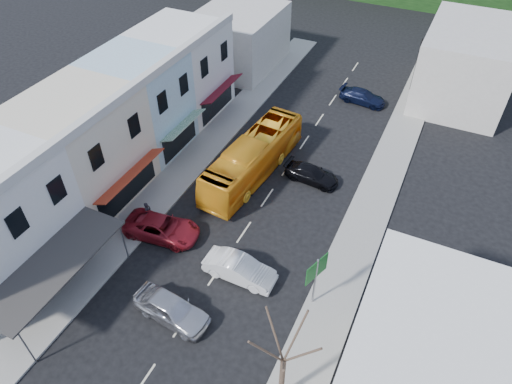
# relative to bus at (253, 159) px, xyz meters

# --- Properties ---
(ground) EXTENTS (120.00, 120.00, 0.00)m
(ground) POSITION_rel_bus_xyz_m (2.21, -10.14, -1.55)
(ground) COLOR black
(ground) RESTS_ON ground
(sidewalk_left) EXTENTS (3.00, 52.00, 0.15)m
(sidewalk_left) POSITION_rel_bus_xyz_m (-5.29, -0.14, -1.48)
(sidewalk_left) COLOR gray
(sidewalk_left) RESTS_ON ground
(sidewalk_right) EXTENTS (3.00, 52.00, 0.15)m
(sidewalk_right) POSITION_rel_bus_xyz_m (9.71, -0.14, -1.48)
(sidewalk_right) COLOR gray
(sidewalk_right) RESTS_ON ground
(shopfront_row) EXTENTS (8.25, 30.00, 8.00)m
(shopfront_row) POSITION_rel_bus_xyz_m (-10.28, -5.14, 2.45)
(shopfront_row) COLOR white
(shopfront_row) RESTS_ON ground
(distant_block_left) EXTENTS (8.00, 10.00, 6.00)m
(distant_block_left) POSITION_rel_bus_xyz_m (-9.79, 16.86, 1.45)
(distant_block_left) COLOR #B7B2A8
(distant_block_left) RESTS_ON ground
(distant_block_right) EXTENTS (8.00, 12.00, 7.00)m
(distant_block_right) POSITION_rel_bus_xyz_m (13.21, 19.86, 1.95)
(distant_block_right) COLOR #B7B2A8
(distant_block_right) RESTS_ON ground
(bus) EXTENTS (3.55, 11.78, 3.10)m
(bus) POSITION_rel_bus_xyz_m (0.00, 0.00, 0.00)
(bus) COLOR orange
(bus) RESTS_ON ground
(car_silver) EXTENTS (4.56, 2.24, 1.40)m
(car_silver) POSITION_rel_bus_xyz_m (1.46, -14.09, -0.85)
(car_silver) COLOR silver
(car_silver) RESTS_ON ground
(car_white) EXTENTS (4.40, 1.80, 1.40)m
(car_white) POSITION_rel_bus_xyz_m (3.72, -9.74, -0.85)
(car_white) COLOR silver
(car_white) RESTS_ON ground
(car_red) EXTENTS (4.80, 2.46, 1.40)m
(car_red) POSITION_rel_bus_xyz_m (-2.79, -8.82, -0.85)
(car_red) COLOR maroon
(car_red) RESTS_ON ground
(car_black_near) EXTENTS (4.61, 2.13, 1.40)m
(car_black_near) POSITION_rel_bus_xyz_m (4.55, 1.22, -0.85)
(car_black_near) COLOR black
(car_black_near) RESTS_ON ground
(car_navy_far) EXTENTS (4.65, 2.24, 1.40)m
(car_navy_far) POSITION_rel_bus_xyz_m (4.95, 14.63, -0.85)
(car_navy_far) COLOR black
(car_navy_far) RESTS_ON ground
(pedestrian_left) EXTENTS (0.47, 0.64, 1.70)m
(pedestrian_left) POSITION_rel_bus_xyz_m (-4.44, -8.09, -0.55)
(pedestrian_left) COLOR black
(pedestrian_left) RESTS_ON sidewalk_left
(direction_sign) EXTENTS (1.39, 1.97, 4.07)m
(direction_sign) POSITION_rel_bus_xyz_m (8.61, -9.62, 0.49)
(direction_sign) COLOR #105219
(direction_sign) RESTS_ON ground
(street_tree) EXTENTS (3.46, 3.46, 7.60)m
(street_tree) POSITION_rel_bus_xyz_m (9.13, -15.77, 2.25)
(street_tree) COLOR #3B2C22
(street_tree) RESTS_ON ground
(traffic_signal) EXTENTS (0.80, 1.24, 5.59)m
(traffic_signal) POSITION_rel_bus_xyz_m (8.81, 19.06, 1.24)
(traffic_signal) COLOR black
(traffic_signal) RESTS_ON ground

